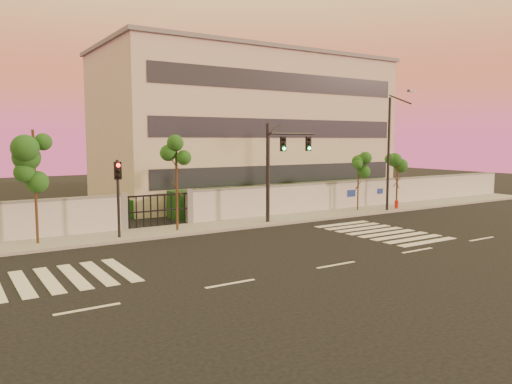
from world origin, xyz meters
TOP-DOWN VIEW (x-y plane):
  - ground at (0.00, 0.00)m, footprint 120.00×120.00m
  - sidewalk at (0.00, 10.50)m, footprint 60.00×3.00m
  - perimeter_wall at (0.10, 12.00)m, footprint 60.00×0.36m
  - hedge_row at (1.17, 14.74)m, footprint 41.00×4.25m
  - institutional_building at (9.00, 21.99)m, footprint 24.40×12.40m
  - road_markings at (-1.58, 3.76)m, footprint 57.00×7.62m
  - street_tree_c at (-9.69, 10.59)m, footprint 1.62×1.29m
  - street_tree_d at (-2.55, 10.22)m, footprint 1.62×1.29m
  - street_tree_e at (11.44, 10.58)m, footprint 1.33×1.06m
  - street_tree_f at (15.22, 10.38)m, footprint 1.56×1.24m
  - traffic_signal_main at (3.98, 9.80)m, footprint 3.85×0.74m
  - traffic_signal_secondary at (-5.94, 9.86)m, footprint 0.32×0.33m
  - streetlight_east at (13.15, 9.23)m, footprint 0.50×2.03m
  - fire_hydrant at (14.40, 9.66)m, footprint 0.32×0.31m

SIDE VIEW (x-z plane):
  - ground at x=0.00m, z-range 0.00..0.00m
  - road_markings at x=-1.58m, z-range 0.00..0.02m
  - sidewalk at x=0.00m, z-range 0.00..0.15m
  - fire_hydrant at x=14.40m, z-range 0.00..0.83m
  - hedge_row at x=1.17m, z-range -0.08..1.72m
  - perimeter_wall at x=0.10m, z-range -0.03..2.17m
  - traffic_signal_secondary at x=-5.94m, z-range 0.56..4.68m
  - street_tree_f at x=15.22m, z-range 0.95..4.93m
  - street_tree_e at x=11.44m, z-range 0.96..5.04m
  - traffic_signal_main at x=3.98m, z-range 0.81..6.91m
  - street_tree_d at x=-2.55m, z-range 1.26..6.61m
  - street_tree_c at x=-9.69m, z-range 1.32..6.94m
  - streetlight_east at x=13.15m, z-range 0.34..8.77m
  - institutional_building at x=9.00m, z-range 0.03..12.28m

